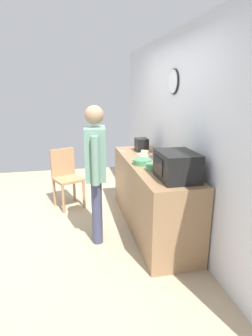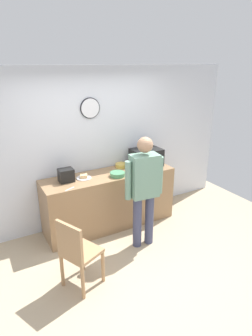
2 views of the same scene
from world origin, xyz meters
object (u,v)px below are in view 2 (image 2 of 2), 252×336
at_px(mixing_bowl, 121,165).
at_px(wooden_chair, 77,251).
at_px(sandwich_plate, 84,177).
at_px(person_standing, 144,185).
at_px(spoon_utensil, 70,189).
at_px(microwave, 146,157).
at_px(toaster, 66,175).
at_px(cereal_bowl, 131,170).
at_px(salad_bowl, 117,174).
at_px(fork_utensil, 63,177).

xyz_separation_m(mixing_bowl, wooden_chair, (-1.32, -1.33, -0.44)).
bearing_deg(sandwich_plate, mixing_bowl, 12.54).
distance_m(person_standing, wooden_chair, 1.32).
xyz_separation_m(sandwich_plate, spoon_utensil, (-0.32, -0.28, -0.02)).
bearing_deg(sandwich_plate, microwave, 1.22).
relative_size(toaster, spoon_utensil, 1.29).
relative_size(mixing_bowl, wooden_chair, 0.22).
bearing_deg(cereal_bowl, sandwich_plate, 171.30).
bearing_deg(wooden_chair, toaster, 76.06).
relative_size(salad_bowl, fork_utensil, 1.40).
relative_size(cereal_bowl, wooden_chair, 0.18).
bearing_deg(spoon_utensil, mixing_bowl, 22.58).
xyz_separation_m(toaster, wooden_chair, (-0.29, -1.18, -0.51)).
distance_m(mixing_bowl, fork_utensil, 1.03).
distance_m(salad_bowl, toaster, 0.80).
height_order(toaster, wooden_chair, toaster).
height_order(cereal_bowl, toaster, toaster).
bearing_deg(wooden_chair, sandwich_plate, 64.04).
distance_m(salad_bowl, fork_utensil, 0.86).
bearing_deg(fork_utensil, cereal_bowl, -17.39).
distance_m(spoon_utensil, person_standing, 1.06).
distance_m(mixing_bowl, person_standing, 0.97).
xyz_separation_m(salad_bowl, person_standing, (0.11, -0.61, 0.02)).
height_order(microwave, person_standing, person_standing).
xyz_separation_m(fork_utensil, spoon_utensil, (-0.06, -0.49, 0.00)).
bearing_deg(spoon_utensil, toaster, 80.25).
bearing_deg(toaster, fork_utensil, 88.32).
height_order(fork_utensil, wooden_chair, wooden_chair).
distance_m(toaster, person_standing, 1.20).
bearing_deg(person_standing, microwave, 55.23).
relative_size(mixing_bowl, person_standing, 0.12).
xyz_separation_m(sandwich_plate, fork_utensil, (-0.27, 0.21, -0.02)).
bearing_deg(spoon_utensil, microwave, 11.56).
xyz_separation_m(cereal_bowl, person_standing, (-0.17, -0.67, 0.02)).
height_order(mixing_bowl, wooden_chair, mixing_bowl).
bearing_deg(fork_utensil, salad_bowl, -26.60).
bearing_deg(person_standing, cereal_bowl, 75.67).
relative_size(microwave, mixing_bowl, 2.40).
relative_size(cereal_bowl, toaster, 0.76).
xyz_separation_m(microwave, fork_utensil, (-1.44, 0.18, -0.15)).
bearing_deg(sandwich_plate, fork_utensil, 141.91).
xyz_separation_m(salad_bowl, mixing_bowl, (0.26, 0.35, -0.00)).
bearing_deg(microwave, salad_bowl, -163.38).
height_order(salad_bowl, mixing_bowl, salad_bowl).
relative_size(sandwich_plate, wooden_chair, 0.24).
bearing_deg(salad_bowl, cereal_bowl, 11.32).
bearing_deg(microwave, mixing_bowl, 160.88).
relative_size(microwave, spoon_utensil, 2.94).
xyz_separation_m(sandwich_plate, salad_bowl, (0.50, -0.18, 0.01)).
bearing_deg(wooden_chair, microwave, 34.26).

